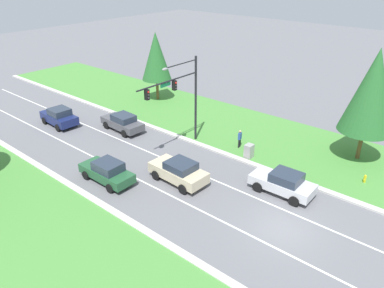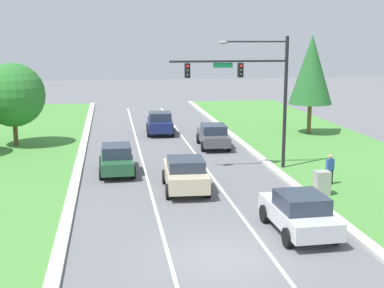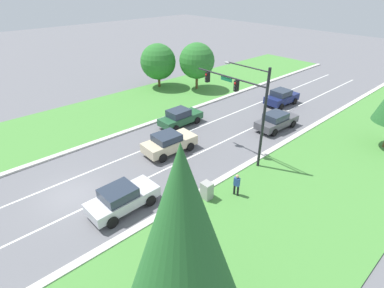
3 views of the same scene
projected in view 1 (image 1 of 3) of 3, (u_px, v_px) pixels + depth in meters
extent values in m
plane|color=slate|center=(283.00, 229.00, 22.89)|extent=(160.00, 160.00, 0.00)
cube|color=beige|center=(321.00, 189.00, 26.72)|extent=(0.50, 90.00, 0.15)
cube|color=beige|center=(230.00, 283.00, 18.99)|extent=(0.50, 90.00, 0.15)
cube|color=#4C8E3D|center=(347.00, 162.00, 30.33)|extent=(10.00, 90.00, 0.08)
cube|color=white|center=(268.00, 244.00, 21.65)|extent=(0.14, 81.00, 0.01)
cube|color=white|center=(296.00, 215.00, 24.12)|extent=(0.14, 81.00, 0.01)
cylinder|color=black|center=(196.00, 100.00, 32.55)|extent=(0.20, 0.20, 7.67)
cylinder|color=black|center=(168.00, 81.00, 29.17)|extent=(6.69, 0.12, 0.12)
cube|color=#147042|center=(166.00, 85.00, 29.04)|extent=(1.10, 0.04, 0.28)
cylinder|color=black|center=(181.00, 64.00, 29.72)|extent=(3.68, 0.09, 0.09)
ellipsoid|color=gray|center=(165.00, 69.00, 28.49)|extent=(0.56, 0.28, 0.20)
cube|color=black|center=(174.00, 85.00, 29.85)|extent=(0.28, 0.32, 0.80)
sphere|color=red|center=(176.00, 83.00, 29.65)|extent=(0.16, 0.16, 0.16)
sphere|color=#2D2D2D|center=(176.00, 86.00, 29.75)|extent=(0.16, 0.16, 0.16)
sphere|color=#2D2D2D|center=(176.00, 89.00, 29.85)|extent=(0.16, 0.16, 0.16)
cube|color=black|center=(147.00, 95.00, 27.79)|extent=(0.28, 0.32, 0.80)
sphere|color=red|center=(148.00, 92.00, 27.58)|extent=(0.16, 0.16, 0.16)
sphere|color=#2D2D2D|center=(149.00, 95.00, 27.69)|extent=(0.16, 0.16, 0.16)
sphere|color=#2D2D2D|center=(149.00, 98.00, 27.79)|extent=(0.16, 0.16, 0.16)
cube|color=#4C4C51|center=(122.00, 123.00, 35.86)|extent=(2.06, 4.71, 0.68)
cube|color=#283342|center=(124.00, 118.00, 35.41)|extent=(1.73, 2.16, 0.61)
cylinder|color=black|center=(121.00, 120.00, 37.47)|extent=(0.28, 0.73, 0.71)
cylinder|color=black|center=(106.00, 125.00, 36.32)|extent=(0.28, 0.73, 0.71)
cylinder|color=black|center=(139.00, 128.00, 35.71)|extent=(0.28, 0.73, 0.71)
cylinder|color=black|center=(124.00, 134.00, 34.56)|extent=(0.28, 0.73, 0.71)
cube|color=beige|center=(178.00, 172.00, 27.48)|extent=(2.13, 4.58, 0.79)
cube|color=#283342|center=(181.00, 166.00, 27.02)|extent=(1.84, 2.10, 0.55)
cylinder|color=black|center=(174.00, 166.00, 29.14)|extent=(0.27, 0.75, 0.74)
cylinder|color=black|center=(156.00, 175.00, 27.87)|extent=(0.27, 0.75, 0.74)
cylinder|color=black|center=(201.00, 179.00, 27.44)|extent=(0.27, 0.75, 0.74)
cylinder|color=black|center=(183.00, 189.00, 26.18)|extent=(0.27, 0.75, 0.74)
cube|color=#235633|center=(107.00, 173.00, 27.57)|extent=(1.80, 4.51, 0.67)
cube|color=#283342|center=(108.00, 166.00, 27.12)|extent=(1.61, 2.04, 0.66)
cylinder|color=black|center=(105.00, 166.00, 29.12)|extent=(0.25, 0.68, 0.68)
cylinder|color=black|center=(86.00, 175.00, 27.92)|extent=(0.25, 0.68, 0.68)
cylinder|color=black|center=(129.00, 178.00, 27.52)|extent=(0.25, 0.68, 0.68)
cylinder|color=black|center=(110.00, 188.00, 26.32)|extent=(0.25, 0.68, 0.68)
cube|color=silver|center=(282.00, 184.00, 26.16)|extent=(2.02, 4.50, 0.68)
cube|color=#283342|center=(287.00, 177.00, 25.72)|extent=(1.77, 2.05, 0.62)
cylinder|color=black|center=(270.00, 176.00, 27.73)|extent=(0.26, 0.75, 0.74)
cylinder|color=black|center=(258.00, 187.00, 26.43)|extent=(0.26, 0.75, 0.74)
cylinder|color=black|center=(306.00, 189.00, 26.19)|extent=(0.26, 0.75, 0.74)
cylinder|color=black|center=(294.00, 201.00, 24.88)|extent=(0.26, 0.75, 0.74)
cube|color=navy|center=(59.00, 118.00, 36.98)|extent=(2.11, 4.31, 0.78)
cube|color=#283342|center=(59.00, 112.00, 36.51)|extent=(1.81, 1.98, 0.64)
cylinder|color=black|center=(62.00, 116.00, 38.57)|extent=(0.27, 0.72, 0.70)
cylinder|color=black|center=(45.00, 121.00, 37.35)|extent=(0.27, 0.72, 0.70)
cylinder|color=black|center=(75.00, 122.00, 36.97)|extent=(0.27, 0.72, 0.70)
cylinder|color=black|center=(58.00, 128.00, 35.74)|extent=(0.27, 0.72, 0.70)
cube|color=#9E9E99|center=(249.00, 152.00, 30.75)|extent=(0.70, 0.60, 1.25)
cylinder|color=black|center=(239.00, 144.00, 32.45)|extent=(0.14, 0.14, 0.84)
cylinder|color=black|center=(240.00, 143.00, 32.66)|extent=(0.14, 0.14, 0.84)
cube|color=#2D4C99|center=(240.00, 136.00, 32.24)|extent=(0.42, 0.30, 0.60)
sphere|color=tan|center=(240.00, 131.00, 32.04)|extent=(0.22, 0.22, 0.22)
cylinder|color=gold|center=(365.00, 180.00, 27.47)|extent=(0.20, 0.20, 0.55)
sphere|color=gold|center=(365.00, 176.00, 27.32)|extent=(0.18, 0.18, 0.18)
cylinder|color=gold|center=(364.00, 180.00, 27.37)|extent=(0.10, 0.09, 0.09)
cylinder|color=gold|center=(365.00, 179.00, 27.54)|extent=(0.10, 0.09, 0.09)
cylinder|color=brown|center=(360.00, 145.00, 30.38)|extent=(0.32, 0.32, 2.56)
cone|color=#28662D|center=(372.00, 91.00, 28.35)|extent=(4.11, 4.11, 6.58)
cylinder|color=brown|center=(157.00, 90.00, 43.50)|extent=(0.32, 0.32, 2.46)
cone|color=#28662D|center=(156.00, 56.00, 41.78)|extent=(3.33, 3.33, 5.33)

